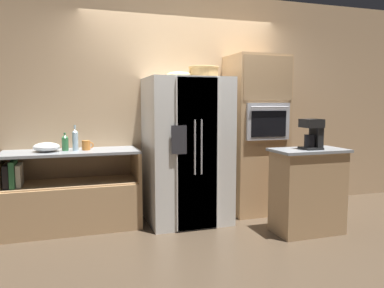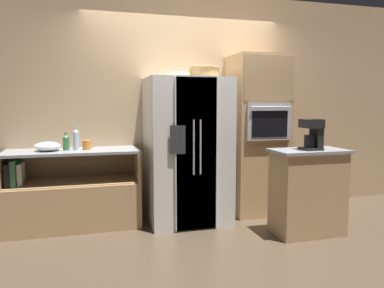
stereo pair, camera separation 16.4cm
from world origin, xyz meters
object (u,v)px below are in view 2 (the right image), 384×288
at_px(refrigerator, 187,150).
at_px(bottle_tall, 76,139).
at_px(coffee_maker, 313,133).
at_px(fruit_bowl, 179,75).
at_px(mixing_bowl, 48,146).
at_px(wall_oven, 257,135).
at_px(mug, 87,145).
at_px(bottle_short, 66,142).
at_px(wicker_basket, 204,72).

relative_size(refrigerator, bottle_tall, 6.03).
xyz_separation_m(refrigerator, coffee_maker, (1.15, -0.84, 0.25)).
xyz_separation_m(fruit_bowl, bottle_tall, (-1.17, 0.10, -0.73)).
distance_m(fruit_bowl, mixing_bowl, 1.68).
xyz_separation_m(refrigerator, wall_oven, (0.96, 0.09, 0.15)).
distance_m(wall_oven, bottle_tall, 2.22).
distance_m(fruit_bowl, mug, 1.33).
bearing_deg(bottle_short, refrigerator, -5.64).
xyz_separation_m(wall_oven, bottle_tall, (-2.22, 0.02, 0.00)).
bearing_deg(mug, refrigerator, -6.06).
bearing_deg(wall_oven, bottle_tall, 179.39).
height_order(refrigerator, wicker_basket, wicker_basket).
distance_m(wicker_basket, bottle_short, 1.77).
height_order(fruit_bowl, coffee_maker, fruit_bowl).
height_order(wicker_basket, mixing_bowl, wicker_basket).
bearing_deg(bottle_tall, wicker_basket, -5.96).
relative_size(wall_oven, bottle_tall, 7.09).
bearing_deg(wall_oven, fruit_bowl, -175.83).
bearing_deg(bottle_tall, wall_oven, -0.61).
relative_size(wicker_basket, bottle_tall, 1.26).
relative_size(wall_oven, mixing_bowl, 7.15).
height_order(mug, mixing_bowl, mug).
bearing_deg(mixing_bowl, bottle_short, 6.54).
relative_size(bottle_short, mixing_bowl, 0.71).
bearing_deg(wall_oven, mug, 179.27).
height_order(fruit_bowl, mixing_bowl, fruit_bowl).
bearing_deg(mug, wicker_basket, -6.61).
bearing_deg(wicker_basket, bottle_short, 173.84).
bearing_deg(wicker_basket, mug, 173.39).
relative_size(refrigerator, wall_oven, 0.85).
bearing_deg(fruit_bowl, mug, 174.41).
distance_m(refrigerator, bottle_tall, 1.28).
height_order(wall_oven, coffee_maker, wall_oven).
bearing_deg(refrigerator, fruit_bowl, 168.54).
bearing_deg(mixing_bowl, wall_oven, -0.42).
height_order(wicker_basket, coffee_maker, wicker_basket).
xyz_separation_m(refrigerator, bottle_short, (-1.37, 0.14, 0.13)).
distance_m(bottle_short, coffee_maker, 2.70).
relative_size(mixing_bowl, coffee_maker, 0.87).
relative_size(wall_oven, fruit_bowl, 6.84).
xyz_separation_m(bottle_short, mug, (0.23, -0.01, -0.04)).
height_order(wall_oven, fruit_bowl, wall_oven).
xyz_separation_m(refrigerator, wicker_basket, (0.20, -0.03, 0.93)).
bearing_deg(mixing_bowl, coffee_maker, -19.27).
distance_m(fruit_bowl, coffee_maker, 1.64).
bearing_deg(coffee_maker, bottle_short, 158.93).
distance_m(refrigerator, mug, 1.16).
distance_m(refrigerator, fruit_bowl, 0.90).
xyz_separation_m(bottle_tall, coffee_maker, (2.41, -0.95, 0.09)).
xyz_separation_m(wall_oven, coffee_maker, (0.19, -0.93, 0.09)).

